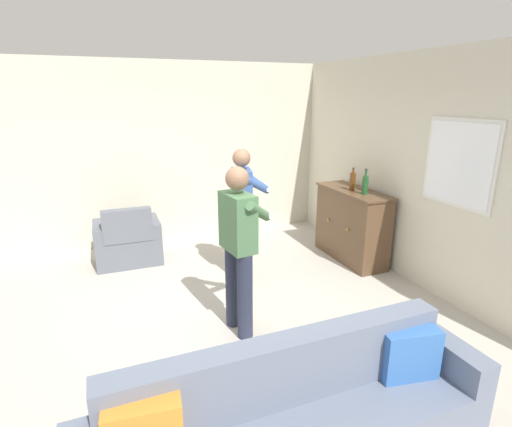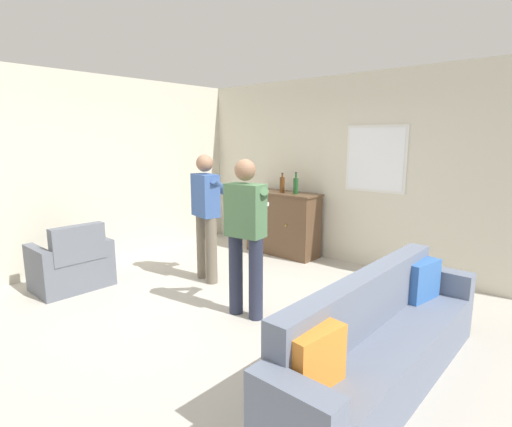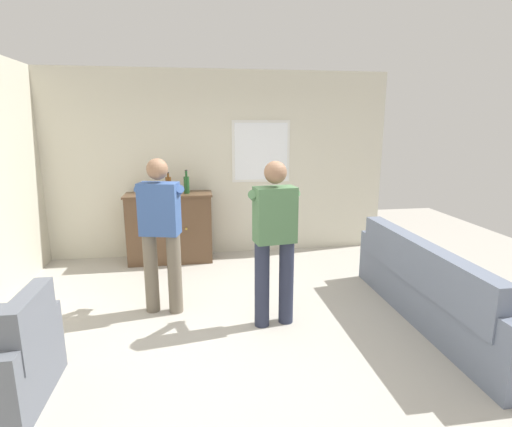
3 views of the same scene
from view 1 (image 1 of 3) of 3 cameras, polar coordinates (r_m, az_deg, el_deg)
The scene contains 9 objects.
ground at distance 4.47m, azimuth -6.16°, elevation -14.44°, with size 10.40×10.40×0.00m, color #B2ADA3.
wall_back_with_window at distance 5.27m, azimuth 22.47°, elevation 5.59°, with size 5.20×0.15×2.80m.
wall_side_left at distance 6.50m, azimuth -13.16°, elevation 8.25°, with size 0.12×5.20×2.80m, color beige.
armchair at distance 5.91m, azimuth -17.78°, elevation -4.08°, with size 0.66×0.89×0.85m.
sideboard_cabinet at distance 5.86m, azimuth 13.47°, elevation -1.57°, with size 1.25×0.49×1.03m.
bottle_wine_green at distance 5.47m, azimuth 15.32°, elevation 4.03°, with size 0.08×0.08×0.34m.
bottle_liquor_amber at distance 5.67m, azimuth 13.65°, elevation 4.52°, with size 0.08×0.08×0.32m.
person_standing_left at distance 4.97m, azimuth -1.88°, elevation 0.73°, with size 0.54×0.51×1.68m.
person_standing_right at distance 3.82m, azimuth -2.42°, elevation -4.31°, with size 0.55×0.50×1.68m.
Camera 1 is at (3.70, -1.00, 2.30)m, focal length 28.00 mm.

